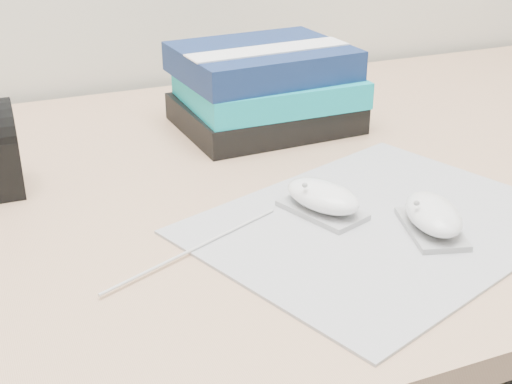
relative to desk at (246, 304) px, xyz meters
name	(u,v)px	position (x,y,z in m)	size (l,w,h in m)	color
desk	(246,304)	(0.00, 0.00, 0.00)	(1.60, 0.80, 0.73)	tan
mousepad	(380,224)	(0.06, -0.24, 0.24)	(0.37, 0.29, 0.00)	gray
mouse_rear	(323,198)	(0.01, -0.20, 0.25)	(0.08, 0.11, 0.04)	#A2A2A5
mouse_front	(433,217)	(0.09, -0.28, 0.25)	(0.07, 0.10, 0.04)	#98999B
usb_cable	(195,248)	(-0.14, -0.22, 0.24)	(0.00, 0.00, 0.23)	silver
book_stack	(265,88)	(0.07, 0.09, 0.29)	(0.24, 0.20, 0.12)	black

